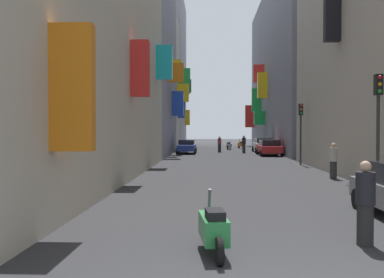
{
  "coord_description": "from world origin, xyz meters",
  "views": [
    {
      "loc": [
        -1.46,
        -4.44,
        2.31
      ],
      "look_at": [
        -3.06,
        34.33,
        1.45
      ],
      "focal_mm": 39.41,
      "sensor_mm": 36.0,
      "label": 1
    }
  ],
  "objects_px": {
    "scooter_green": "(213,228)",
    "pedestrian_near_left": "(244,144)",
    "parked_car_red": "(269,147)",
    "pedestrian_mid_street": "(219,144)",
    "parked_car_blue": "(187,146)",
    "traffic_light_near_corner": "(378,112)",
    "pedestrian_crossing": "(365,203)",
    "parked_car_white": "(263,145)",
    "scooter_silver": "(229,146)",
    "traffic_light_far_corner": "(301,123)",
    "scooter_orange": "(241,145)",
    "pedestrian_near_right": "(333,161)"
  },
  "relations": [
    {
      "from": "traffic_light_far_corner",
      "to": "traffic_light_near_corner",
      "type": "bearing_deg",
      "value": -89.66
    },
    {
      "from": "scooter_green",
      "to": "pedestrian_crossing",
      "type": "height_order",
      "value": "pedestrian_crossing"
    },
    {
      "from": "scooter_green",
      "to": "scooter_silver",
      "type": "distance_m",
      "value": 41.26
    },
    {
      "from": "traffic_light_far_corner",
      "to": "parked_car_red",
      "type": "bearing_deg",
      "value": 93.71
    },
    {
      "from": "scooter_orange",
      "to": "pedestrian_mid_street",
      "type": "bearing_deg",
      "value": -108.06
    },
    {
      "from": "parked_car_white",
      "to": "pedestrian_near_right",
      "type": "bearing_deg",
      "value": -89.03
    },
    {
      "from": "parked_car_blue",
      "to": "scooter_orange",
      "type": "xyz_separation_m",
      "value": [
        6.14,
        11.48,
        -0.25
      ]
    },
    {
      "from": "pedestrian_crossing",
      "to": "scooter_green",
      "type": "bearing_deg",
      "value": -168.24
    },
    {
      "from": "pedestrian_crossing",
      "to": "traffic_light_near_corner",
      "type": "xyz_separation_m",
      "value": [
        2.99,
        6.98,
        2.09
      ]
    },
    {
      "from": "scooter_silver",
      "to": "pedestrian_crossing",
      "type": "height_order",
      "value": "pedestrian_crossing"
    },
    {
      "from": "pedestrian_crossing",
      "to": "pedestrian_near_right",
      "type": "bearing_deg",
      "value": 76.69
    },
    {
      "from": "parked_car_blue",
      "to": "scooter_silver",
      "type": "height_order",
      "value": "parked_car_blue"
    },
    {
      "from": "scooter_green",
      "to": "scooter_orange",
      "type": "relative_size",
      "value": 1.11
    },
    {
      "from": "scooter_silver",
      "to": "traffic_light_near_corner",
      "type": "relative_size",
      "value": 0.45
    },
    {
      "from": "pedestrian_near_right",
      "to": "traffic_light_far_corner",
      "type": "bearing_deg",
      "value": 88.73
    },
    {
      "from": "scooter_silver",
      "to": "pedestrian_mid_street",
      "type": "xyz_separation_m",
      "value": [
        -1.24,
        -5.67,
        0.35
      ]
    },
    {
      "from": "parked_car_blue",
      "to": "scooter_silver",
      "type": "bearing_deg",
      "value": 61.53
    },
    {
      "from": "parked_car_white",
      "to": "pedestrian_mid_street",
      "type": "bearing_deg",
      "value": 175.07
    },
    {
      "from": "parked_car_red",
      "to": "traffic_light_near_corner",
      "type": "distance_m",
      "value": 22.62
    },
    {
      "from": "pedestrian_mid_street",
      "to": "scooter_silver",
      "type": "bearing_deg",
      "value": 77.69
    },
    {
      "from": "parked_car_blue",
      "to": "traffic_light_far_corner",
      "type": "height_order",
      "value": "traffic_light_far_corner"
    },
    {
      "from": "scooter_silver",
      "to": "pedestrian_mid_street",
      "type": "bearing_deg",
      "value": -102.31
    },
    {
      "from": "pedestrian_mid_street",
      "to": "pedestrian_crossing",
      "type": "bearing_deg",
      "value": -86.63
    },
    {
      "from": "pedestrian_near_left",
      "to": "parked_car_white",
      "type": "bearing_deg",
      "value": 24.82
    },
    {
      "from": "parked_car_white",
      "to": "parked_car_blue",
      "type": "bearing_deg",
      "value": -163.88
    },
    {
      "from": "scooter_green",
      "to": "pedestrian_crossing",
      "type": "distance_m",
      "value": 3.12
    },
    {
      "from": "scooter_green",
      "to": "parked_car_red",
      "type": "bearing_deg",
      "value": 80.03
    },
    {
      "from": "scooter_silver",
      "to": "parked_car_blue",
      "type": "bearing_deg",
      "value": -118.47
    },
    {
      "from": "parked_car_white",
      "to": "scooter_orange",
      "type": "height_order",
      "value": "parked_car_white"
    },
    {
      "from": "pedestrian_mid_street",
      "to": "scooter_green",
      "type": "bearing_deg",
      "value": -91.57
    },
    {
      "from": "parked_car_red",
      "to": "traffic_light_near_corner",
      "type": "relative_size",
      "value": 1.03
    },
    {
      "from": "traffic_light_near_corner",
      "to": "pedestrian_crossing",
      "type": "bearing_deg",
      "value": -113.17
    },
    {
      "from": "parked_car_red",
      "to": "traffic_light_far_corner",
      "type": "xyz_separation_m",
      "value": [
        0.65,
        -9.98,
        2.01
      ]
    },
    {
      "from": "scooter_orange",
      "to": "traffic_light_far_corner",
      "type": "height_order",
      "value": "traffic_light_far_corner"
    },
    {
      "from": "pedestrian_near_left",
      "to": "traffic_light_far_corner",
      "type": "xyz_separation_m",
      "value": [
        2.57,
        -14.09,
        1.87
      ]
    },
    {
      "from": "scooter_silver",
      "to": "pedestrian_near_left",
      "type": "xyz_separation_m",
      "value": [
        1.16,
        -6.98,
        0.42
      ]
    },
    {
      "from": "traffic_light_far_corner",
      "to": "pedestrian_crossing",
      "type": "bearing_deg",
      "value": -98.49
    },
    {
      "from": "parked_car_blue",
      "to": "pedestrian_mid_street",
      "type": "xyz_separation_m",
      "value": [
        3.24,
        2.59,
        0.1
      ]
    },
    {
      "from": "pedestrian_crossing",
      "to": "traffic_light_far_corner",
      "type": "distance_m",
      "value": 19.8
    },
    {
      "from": "parked_car_white",
      "to": "traffic_light_far_corner",
      "type": "bearing_deg",
      "value": -87.84
    },
    {
      "from": "parked_car_blue",
      "to": "traffic_light_near_corner",
      "type": "xyz_separation_m",
      "value": [
        8.28,
        -25.33,
        2.22
      ]
    },
    {
      "from": "parked_car_red",
      "to": "parked_car_blue",
      "type": "height_order",
      "value": "parked_car_red"
    },
    {
      "from": "parked_car_blue",
      "to": "scooter_silver",
      "type": "relative_size",
      "value": 2.16
    },
    {
      "from": "scooter_green",
      "to": "pedestrian_near_left",
      "type": "relative_size",
      "value": 1.14
    },
    {
      "from": "scooter_green",
      "to": "scooter_orange",
      "type": "xyz_separation_m",
      "value": [
        3.87,
        44.42,
        -0.0
      ]
    },
    {
      "from": "scooter_silver",
      "to": "pedestrian_near_left",
      "type": "distance_m",
      "value": 7.08
    },
    {
      "from": "pedestrian_mid_street",
      "to": "traffic_light_far_corner",
      "type": "relative_size",
      "value": 0.41
    },
    {
      "from": "parked_car_red",
      "to": "pedestrian_mid_street",
      "type": "height_order",
      "value": "pedestrian_mid_street"
    },
    {
      "from": "scooter_green",
      "to": "pedestrian_near_right",
      "type": "distance_m",
      "value": 13.49
    },
    {
      "from": "parked_car_white",
      "to": "traffic_light_far_corner",
      "type": "relative_size",
      "value": 1.12
    }
  ]
}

